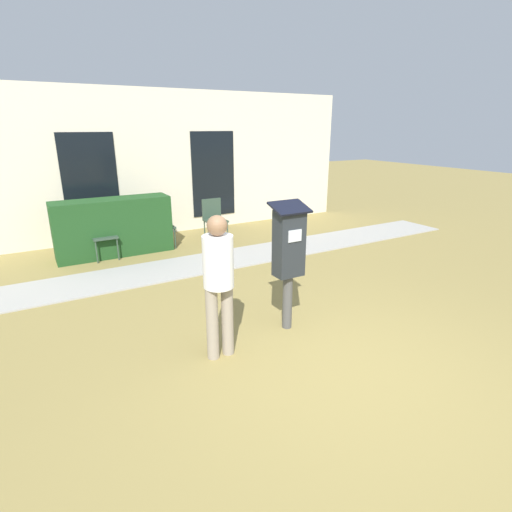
# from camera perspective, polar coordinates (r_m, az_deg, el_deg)

# --- Properties ---
(ground_plane) EXTENTS (40.00, 40.00, 0.00)m
(ground_plane) POSITION_cam_1_polar(r_m,az_deg,el_deg) (4.38, 13.56, -16.01)
(ground_plane) COLOR olive
(sidewalk) EXTENTS (12.00, 1.10, 0.02)m
(sidewalk) POSITION_cam_1_polar(r_m,az_deg,el_deg) (7.40, -7.69, -1.07)
(sidewalk) COLOR #A3A099
(sidewalk) RESTS_ON ground
(building_facade) EXTENTS (10.00, 0.26, 3.20)m
(building_facade) POSITION_cam_1_polar(r_m,az_deg,el_deg) (9.51, -14.39, 12.61)
(building_facade) COLOR beige
(building_facade) RESTS_ON ground
(parking_meter) EXTENTS (0.44, 0.31, 1.59)m
(parking_meter) POSITION_cam_1_polar(r_m,az_deg,el_deg) (4.74, 4.70, 0.85)
(parking_meter) COLOR #4C4C4C
(parking_meter) RESTS_ON ground
(person_standing) EXTENTS (0.32, 0.32, 1.58)m
(person_standing) POSITION_cam_1_polar(r_m,az_deg,el_deg) (4.16, -5.36, -2.97)
(person_standing) COLOR gray
(person_standing) RESTS_ON ground
(outdoor_chair_left) EXTENTS (0.44, 0.44, 0.90)m
(outdoor_chair_left) POSITION_cam_1_polar(r_m,az_deg,el_deg) (8.09, -21.07, 3.37)
(outdoor_chair_left) COLOR #334738
(outdoor_chair_left) RESTS_ON ground
(outdoor_chair_middle) EXTENTS (0.44, 0.44, 0.90)m
(outdoor_chair_middle) POSITION_cam_1_polar(r_m,az_deg,el_deg) (8.50, -13.45, 4.77)
(outdoor_chair_middle) COLOR #334738
(outdoor_chair_middle) RESTS_ON ground
(outdoor_chair_right) EXTENTS (0.44, 0.44, 0.90)m
(outdoor_chair_right) POSITION_cam_1_polar(r_m,az_deg,el_deg) (8.86, -6.05, 5.70)
(outdoor_chair_right) COLOR #334738
(outdoor_chair_right) RESTS_ON ground
(hedge_row) EXTENTS (2.16, 0.60, 1.10)m
(hedge_row) POSITION_cam_1_polar(r_m,az_deg,el_deg) (8.23, -19.67, 3.91)
(hedge_row) COLOR #1E471E
(hedge_row) RESTS_ON ground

